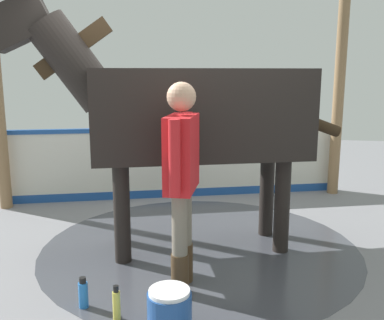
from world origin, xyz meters
The scene contains 9 objects.
ground_plane centered at (0.00, 0.00, -0.01)m, with size 16.00×16.00×0.02m, color gray.
wet_patch centered at (0.12, 0.12, 0.00)m, with size 3.34×3.34×0.00m, color #42444C.
barrier_wall centered at (-1.72, -0.52, 0.48)m, with size 1.70×4.69×1.05m.
roof_post_far centered at (-2.35, 1.81, 1.52)m, with size 0.16×0.16×3.04m, color olive.
horse centered at (0.16, 0.00, 1.44)m, with size 1.56×3.39×2.56m.
handler centered at (1.02, 0.12, 1.02)m, with size 0.70×0.24×1.76m.
wash_bucket centered at (1.73, 0.17, 0.17)m, with size 0.32×0.32×0.35m.
bottle_shampoo centered at (1.61, -0.27, 0.13)m, with size 0.06×0.06×0.27m.
bottle_spray centered at (1.49, -0.59, 0.12)m, with size 0.08×0.08×0.25m.
Camera 1 is at (4.42, 0.82, 1.82)m, focal length 40.51 mm.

